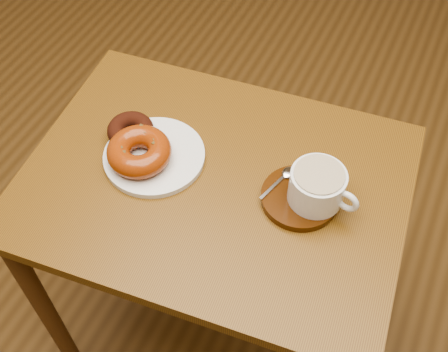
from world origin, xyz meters
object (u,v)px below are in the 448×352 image
at_px(cafe_table, 215,211).
at_px(donut_plate, 154,156).
at_px(saucer, 299,198).
at_px(coffee_cup, 318,186).

xyz_separation_m(cafe_table, donut_plate, (-0.13, -0.00, 0.12)).
distance_m(cafe_table, donut_plate, 0.17).
xyz_separation_m(saucer, coffee_cup, (0.03, 0.01, 0.04)).
bearing_deg(coffee_cup, saucer, -156.32).
bearing_deg(saucer, coffee_cup, 12.69).
relative_size(cafe_table, saucer, 5.40).
bearing_deg(cafe_table, donut_plate, 176.11).
relative_size(cafe_table, donut_plate, 3.89).
bearing_deg(saucer, cafe_table, -172.50).
relative_size(cafe_table, coffee_cup, 5.83).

